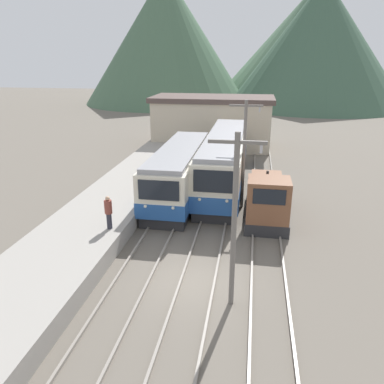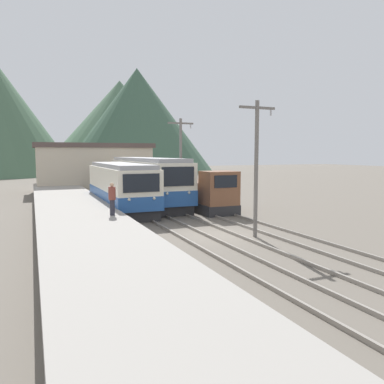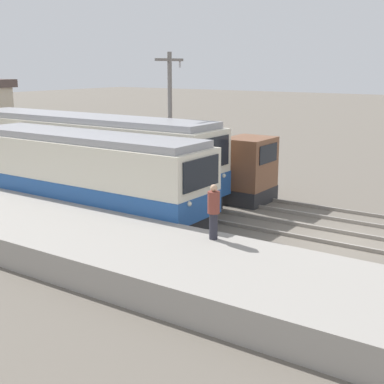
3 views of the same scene
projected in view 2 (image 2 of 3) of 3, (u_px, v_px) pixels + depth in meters
name	position (u px, v px, depth m)	size (l,w,h in m)	color
ground_plane	(214.00, 235.00, 19.40)	(200.00, 200.00, 0.00)	#665E54
platform_left	(90.00, 236.00, 16.90)	(4.50, 54.00, 0.93)	gray
track_left	(167.00, 238.00, 18.37)	(1.54, 60.00, 0.14)	gray
track_center	(217.00, 233.00, 19.47)	(1.54, 60.00, 0.14)	gray
track_right	(266.00, 229.00, 20.65)	(1.54, 60.00, 0.14)	gray
commuter_train_left	(121.00, 189.00, 27.58)	(2.84, 11.66, 3.48)	#28282B
commuter_train_center	(146.00, 183.00, 31.31)	(2.84, 15.05, 3.85)	#28282B
shunting_locomotive	(208.00, 195.00, 27.24)	(2.40, 5.96, 3.00)	#28282B
catenary_mast_near	(256.00, 163.00, 18.56)	(2.00, 0.20, 6.78)	slate
catenary_mast_mid	(181.00, 160.00, 27.93)	(2.00, 0.20, 6.78)	slate
person_on_platform	(112.00, 198.00, 19.75)	(0.38, 0.38, 1.74)	#282833
station_building	(94.00, 167.00, 42.06)	(12.60, 6.30, 5.32)	beige
mountain_backdrop	(87.00, 120.00, 83.97)	(65.61, 48.84, 25.28)	#517056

